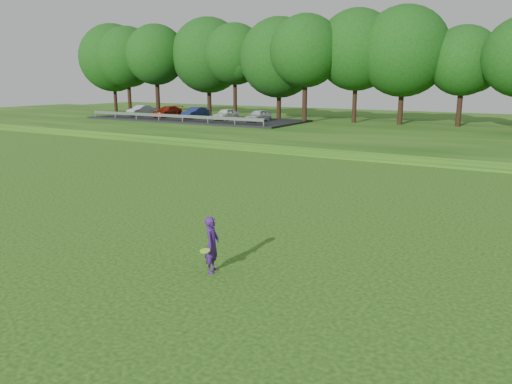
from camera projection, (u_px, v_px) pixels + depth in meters
The scene contains 6 objects.
ground at pixel (166, 249), 15.21m from camera, with size 140.00×140.00×0.00m, color #133E0C.
berm at pixel (422, 134), 43.67m from camera, with size 130.00×30.00×0.60m, color #133E0C.
walking_path at pixel (371, 159), 31.99m from camera, with size 130.00×1.60×0.04m, color gray.
treeline at pixel (438, 44), 45.29m from camera, with size 104.00×7.00×15.00m, color #133C0D, non-canonical shape.
parking_lot at pixel (194, 116), 54.44m from camera, with size 24.00×9.00×1.38m.
woman at pixel (212, 245), 13.29m from camera, with size 0.52×0.92×1.53m.
Camera 1 is at (9.71, -11.02, 5.11)m, focal length 35.00 mm.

